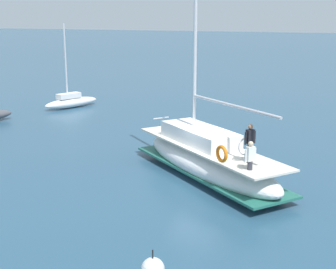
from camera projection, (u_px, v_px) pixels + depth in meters
The scene contains 4 objects.
ground_plane at pixel (202, 179), 21.57m from camera, with size 400.00×400.00×0.00m, color #284C66.
main_sailboat at pixel (207, 158), 21.66m from camera, with size 7.50×9.22×12.72m.
moored_cutter_right at pixel (71, 101), 38.27m from camera, with size 4.94×2.67×6.59m.
mooring_buoy at pixel (153, 269), 13.50m from camera, with size 0.68×0.68×0.94m.
Camera 1 is at (-19.16, -7.29, 7.16)m, focal length 51.12 mm.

